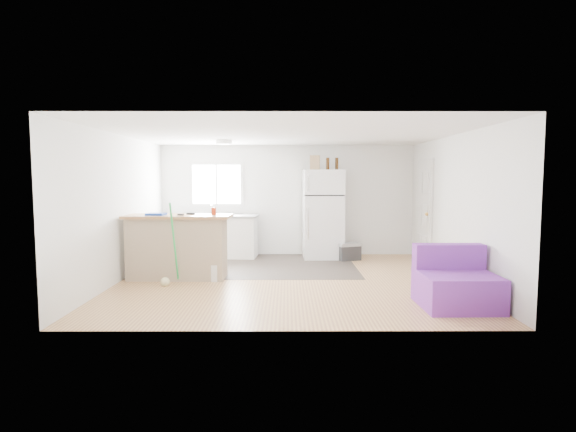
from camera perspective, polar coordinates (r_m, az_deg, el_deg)
The scene contains 19 objects.
room at distance 7.36m, azimuth -0.05°, elevation 1.01°, with size 5.51×5.01×2.41m.
vinyl_zone at distance 8.79m, azimuth -4.83°, elevation -6.24°, with size 4.05×2.50×0.00m, color #302824.
window at distance 9.95m, azimuth -9.06°, elevation 3.99°, with size 1.18×0.06×0.98m.
interior_door at distance 9.33m, azimuth 16.91°, elevation 0.50°, with size 0.11×0.92×2.10m.
ceiling_fixture at distance 8.65m, azimuth -8.15°, elevation 9.24°, with size 0.30×0.30×0.07m, color white.
kitchen_cabinets at distance 9.75m, azimuth -9.82°, elevation -2.47°, with size 2.07×0.80×1.18m.
peninsula at distance 7.80m, azimuth -13.84°, elevation -3.75°, with size 1.76×0.70×1.07m.
refrigerator at distance 9.50m, azimuth 4.45°, elevation 0.25°, with size 0.85×0.80×1.86m.
cooler at distance 9.37m, azimuth 7.68°, elevation -4.46°, with size 0.54×0.45×0.36m.
purple_seat at distance 6.40m, azimuth 20.52°, elevation -8.16°, with size 0.97×0.91×0.79m.
cleaner_jug at distance 7.51m, azimuth -9.45°, elevation -7.12°, with size 0.16×0.12×0.33m.
mop at distance 7.37m, azimuth -15.05°, elevation -6.75°, with size 0.23×0.37×1.32m.
red_cup at distance 7.65m, azimuth -9.42°, elevation 0.62°, with size 0.08×0.08×0.12m, color #B92B0B.
blue_tray at distance 7.76m, azimuth -16.40°, elevation 0.23°, with size 0.30×0.22×0.04m, color #143CBC.
tool_a at distance 7.76m, azimuth -12.24°, elevation 0.30°, with size 0.14×0.05×0.03m, color black.
tool_b at distance 7.63m, azimuth -13.49°, elevation 0.18°, with size 0.10×0.04×0.03m, color black.
cardboard_box at distance 9.43m, azimuth 3.43°, elevation 6.78°, with size 0.20×0.10×0.30m, color #9F865B.
bottle_left at distance 9.37m, azimuth 5.06°, elevation 6.63°, with size 0.07×0.07×0.25m, color #3A200A.
bottle_right at distance 9.45m, azimuth 6.20°, elevation 6.60°, with size 0.07×0.07×0.25m, color #3A200A.
Camera 1 is at (-0.01, -7.34, 1.70)m, focal length 28.00 mm.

